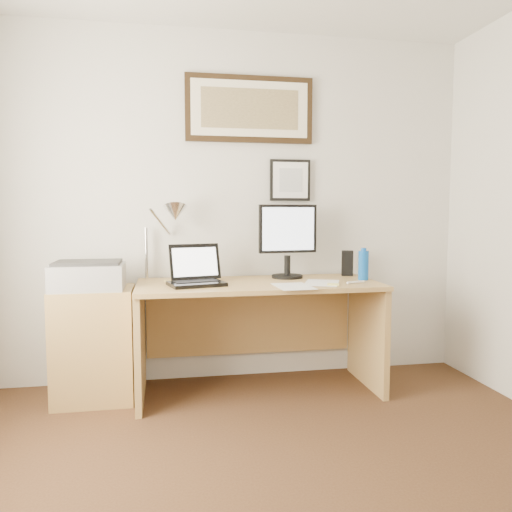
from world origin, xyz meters
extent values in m
cube|color=silver|center=(0.00, 2.00, 1.25)|extent=(3.50, 0.02, 2.50)
cube|color=#A67F45|center=(-0.92, 1.68, 0.36)|extent=(0.50, 0.40, 0.73)
cylinder|color=#0D50B2|center=(0.88, 1.62, 0.85)|extent=(0.07, 0.07, 0.20)
cylinder|color=#0D50B2|center=(0.88, 1.62, 0.96)|extent=(0.04, 0.04, 0.02)
cube|color=black|center=(0.86, 1.86, 0.84)|extent=(0.10, 0.09, 0.18)
cube|color=white|center=(0.33, 1.41, 0.75)|extent=(0.23, 0.32, 0.00)
cube|color=white|center=(0.55, 1.51, 0.75)|extent=(0.32, 0.37, 0.00)
cube|color=#FFF678|center=(0.59, 1.41, 0.76)|extent=(0.09, 0.09, 0.01)
cylinder|color=white|center=(0.77, 1.46, 0.76)|extent=(0.14, 0.06, 0.02)
imported|color=tan|center=(-0.43, 1.60, 0.76)|extent=(0.25, 0.29, 0.02)
cube|color=#A67F45|center=(0.15, 1.63, 0.73)|extent=(1.60, 0.70, 0.03)
cube|color=#A67F45|center=(-0.63, 1.63, 0.36)|extent=(0.04, 0.65, 0.72)
cube|color=#A67F45|center=(0.93, 1.63, 0.36)|extent=(0.04, 0.65, 0.72)
cube|color=#A67F45|center=(0.15, 1.96, 0.45)|extent=(1.50, 0.03, 0.55)
cube|color=black|center=(-0.27, 1.55, 0.76)|extent=(0.39, 0.31, 0.02)
cube|color=black|center=(-0.27, 1.58, 0.78)|extent=(0.30, 0.19, 0.00)
cube|color=black|center=(-0.27, 1.69, 0.89)|extent=(0.35, 0.15, 0.23)
cube|color=white|center=(-0.27, 1.68, 0.89)|extent=(0.30, 0.12, 0.18)
cylinder|color=black|center=(0.39, 1.82, 0.76)|extent=(0.22, 0.22, 0.02)
cylinder|color=black|center=(0.39, 1.82, 0.84)|extent=(0.04, 0.04, 0.14)
cube|color=black|center=(0.39, 1.81, 1.10)|extent=(0.42, 0.08, 0.34)
cube|color=silver|center=(0.39, 1.79, 1.10)|extent=(0.38, 0.04, 0.30)
cube|color=#9F9FA1|center=(-0.94, 1.65, 0.81)|extent=(0.44, 0.34, 0.16)
cube|color=#2D2D2D|center=(-0.94, 1.65, 0.90)|extent=(0.40, 0.30, 0.02)
cylinder|color=silver|center=(-0.59, 1.92, 0.93)|extent=(0.02, 0.02, 0.36)
cylinder|color=silver|center=(-0.49, 1.86, 1.15)|extent=(0.15, 0.23, 0.19)
cone|color=silver|center=(-0.39, 1.80, 1.21)|extent=(0.16, 0.18, 0.15)
cube|color=black|center=(0.15, 1.98, 1.95)|extent=(0.92, 0.03, 0.47)
cube|color=#F3EBCB|center=(0.15, 1.96, 1.95)|extent=(0.84, 0.01, 0.39)
cube|color=olive|center=(0.15, 1.95, 1.95)|extent=(0.70, 0.00, 0.28)
cube|color=black|center=(0.45, 1.98, 1.45)|extent=(0.30, 0.02, 0.30)
cube|color=white|center=(0.45, 1.96, 1.45)|extent=(0.26, 0.00, 0.26)
cube|color=#B5BAC0|center=(0.45, 1.96, 1.45)|extent=(0.17, 0.00, 0.17)
camera|label=1|loc=(-0.45, -1.61, 1.22)|focal=35.00mm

